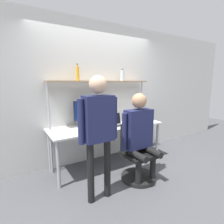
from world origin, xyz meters
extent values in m
plane|color=#4C4C51|center=(0.00, 0.00, 0.00)|extent=(12.00, 12.00, 0.00)
cube|color=silver|center=(0.00, 0.76, 1.35)|extent=(8.00, 0.06, 2.70)
cube|color=silver|center=(0.00, 0.38, 0.75)|extent=(2.13, 0.71, 0.03)
cylinder|color=#A5A5AA|center=(-1.01, 0.08, 0.37)|extent=(0.05, 0.05, 0.74)
cylinder|color=#A5A5AA|center=(1.01, 0.08, 0.37)|extent=(0.05, 0.05, 0.74)
cylinder|color=#A5A5AA|center=(-1.01, 0.67, 0.37)|extent=(0.05, 0.05, 0.74)
cylinder|color=#A5A5AA|center=(1.01, 0.67, 0.37)|extent=(0.05, 0.05, 0.74)
cube|color=#997A56|center=(0.00, 0.59, 1.57)|extent=(2.03, 0.27, 0.02)
cylinder|color=#B2B2B7|center=(-0.99, 0.59, 0.79)|extent=(0.04, 0.04, 1.59)
cylinder|color=#B2B2B7|center=(0.99, 0.59, 0.79)|extent=(0.04, 0.04, 1.59)
cylinder|color=#333338|center=(-0.28, 0.57, 0.77)|extent=(0.20, 0.20, 0.01)
cylinder|color=#333338|center=(-0.28, 0.57, 0.83)|extent=(0.06, 0.06, 0.10)
cube|color=#333338|center=(-0.28, 0.58, 1.05)|extent=(0.58, 0.01, 0.37)
cube|color=navy|center=(-0.28, 0.57, 1.05)|extent=(0.56, 0.02, 0.34)
cube|color=silver|center=(0.10, 0.22, 0.77)|extent=(0.31, 0.23, 0.01)
cube|color=black|center=(0.10, 0.20, 0.78)|extent=(0.26, 0.13, 0.00)
cube|color=silver|center=(0.10, 0.32, 0.89)|extent=(0.31, 0.05, 0.23)
cube|color=black|center=(0.10, 0.31, 0.89)|extent=(0.27, 0.04, 0.20)
cube|color=black|center=(0.34, 0.19, 0.77)|extent=(0.07, 0.15, 0.01)
cube|color=black|center=(0.34, 0.19, 0.78)|extent=(0.06, 0.13, 0.00)
cylinder|color=black|center=(0.16, -0.35, 0.03)|extent=(0.56, 0.56, 0.06)
cylinder|color=#4C4C51|center=(0.16, -0.35, 0.23)|extent=(0.06, 0.06, 0.34)
cube|color=black|center=(0.16, -0.35, 0.42)|extent=(0.47, 0.47, 0.05)
cube|color=black|center=(0.17, -0.14, 0.67)|extent=(0.41, 0.05, 0.45)
cylinder|color=black|center=(0.02, -0.52, 0.22)|extent=(0.09, 0.09, 0.45)
cylinder|color=black|center=(0.31, -0.52, 0.22)|extent=(0.09, 0.09, 0.45)
cylinder|color=black|center=(0.02, -0.49, 0.49)|extent=(0.10, 0.38, 0.10)
cylinder|color=black|center=(0.31, -0.49, 0.49)|extent=(0.10, 0.38, 0.10)
cube|color=#1E234C|center=(0.16, -0.32, 0.84)|extent=(0.45, 0.20, 0.61)
cylinder|color=#1E234C|center=(-0.11, -0.32, 0.83)|extent=(0.08, 0.08, 0.58)
cylinder|color=#1E234C|center=(0.43, -0.32, 0.83)|extent=(0.08, 0.08, 0.58)
sphere|color=tan|center=(0.16, -0.32, 1.28)|extent=(0.23, 0.23, 0.23)
cylinder|color=black|center=(-0.73, -0.45, 0.41)|extent=(0.09, 0.09, 0.82)
cylinder|color=black|center=(-0.48, -0.45, 0.41)|extent=(0.09, 0.09, 0.82)
cube|color=#1E234C|center=(-0.60, -0.45, 1.11)|extent=(0.38, 0.20, 0.58)
cylinder|color=#1E234C|center=(-0.84, -0.45, 1.10)|extent=(0.08, 0.08, 0.55)
cylinder|color=#1E234C|center=(-0.37, -0.45, 1.10)|extent=(0.08, 0.08, 0.55)
sphere|color=#D8AD8C|center=(-0.60, -0.45, 1.54)|extent=(0.22, 0.22, 0.22)
cylinder|color=gold|center=(-0.47, 0.59, 1.70)|extent=(0.06, 0.06, 0.23)
cylinder|color=gold|center=(-0.47, 0.59, 1.84)|extent=(0.03, 0.03, 0.04)
cylinder|color=black|center=(-0.47, 0.59, 1.87)|extent=(0.03, 0.03, 0.01)
cylinder|color=silver|center=(0.47, 0.59, 1.68)|extent=(0.08, 0.08, 0.19)
cylinder|color=silver|center=(0.47, 0.59, 1.79)|extent=(0.04, 0.04, 0.03)
cylinder|color=black|center=(0.47, 0.59, 1.81)|extent=(0.04, 0.04, 0.01)
camera|label=1|loc=(-1.57, -2.37, 1.57)|focal=28.00mm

